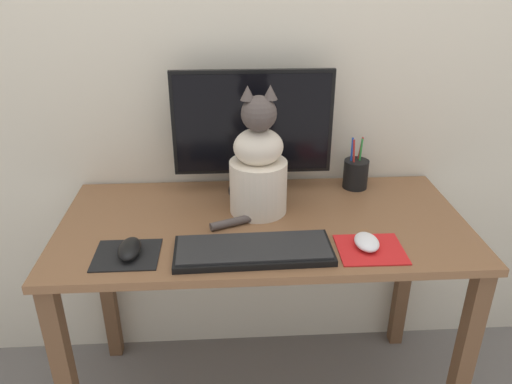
{
  "coord_description": "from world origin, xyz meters",
  "views": [
    {
      "loc": [
        -0.1,
        -1.35,
        1.51
      ],
      "look_at": [
        -0.03,
        -0.06,
        0.88
      ],
      "focal_mm": 35.0,
      "sensor_mm": 36.0,
      "label": 1
    }
  ],
  "objects_px": {
    "monitor": "(253,129)",
    "keyboard": "(253,250)",
    "computer_mouse_left": "(130,249)",
    "computer_mouse_right": "(367,242)",
    "cat": "(258,167)",
    "pen_cup": "(356,173)"
  },
  "relations": [
    {
      "from": "monitor",
      "to": "keyboard",
      "type": "bearing_deg",
      "value": -92.89
    },
    {
      "from": "monitor",
      "to": "cat",
      "type": "distance_m",
      "value": 0.16
    },
    {
      "from": "monitor",
      "to": "computer_mouse_right",
      "type": "xyz_separation_m",
      "value": [
        0.3,
        -0.38,
        -0.21
      ]
    },
    {
      "from": "computer_mouse_left",
      "to": "computer_mouse_right",
      "type": "xyz_separation_m",
      "value": [
        0.66,
        0.0,
        -0.0
      ]
    },
    {
      "from": "keyboard",
      "to": "computer_mouse_right",
      "type": "xyz_separation_m",
      "value": [
        0.32,
        0.01,
        0.01
      ]
    },
    {
      "from": "cat",
      "to": "pen_cup",
      "type": "bearing_deg",
      "value": 21.82
    },
    {
      "from": "computer_mouse_right",
      "to": "cat",
      "type": "relative_size",
      "value": 0.24
    },
    {
      "from": "monitor",
      "to": "computer_mouse_left",
      "type": "bearing_deg",
      "value": -133.06
    },
    {
      "from": "pen_cup",
      "to": "cat",
      "type": "bearing_deg",
      "value": -155.71
    },
    {
      "from": "keyboard",
      "to": "pen_cup",
      "type": "distance_m",
      "value": 0.56
    },
    {
      "from": "computer_mouse_right",
      "to": "pen_cup",
      "type": "relative_size",
      "value": 0.55
    },
    {
      "from": "keyboard",
      "to": "computer_mouse_left",
      "type": "relative_size",
      "value": 3.88
    },
    {
      "from": "computer_mouse_left",
      "to": "pen_cup",
      "type": "xyz_separation_m",
      "value": [
        0.72,
        0.4,
        0.03
      ]
    },
    {
      "from": "keyboard",
      "to": "computer_mouse_left",
      "type": "bearing_deg",
      "value": 177.15
    },
    {
      "from": "computer_mouse_left",
      "to": "computer_mouse_right",
      "type": "height_order",
      "value": "computer_mouse_left"
    },
    {
      "from": "pen_cup",
      "to": "monitor",
      "type": "bearing_deg",
      "value": -177.17
    },
    {
      "from": "monitor",
      "to": "computer_mouse_left",
      "type": "distance_m",
      "value": 0.56
    },
    {
      "from": "keyboard",
      "to": "pen_cup",
      "type": "height_order",
      "value": "pen_cup"
    },
    {
      "from": "cat",
      "to": "pen_cup",
      "type": "xyz_separation_m",
      "value": [
        0.35,
        0.16,
        -0.1
      ]
    },
    {
      "from": "monitor",
      "to": "pen_cup",
      "type": "distance_m",
      "value": 0.4
    },
    {
      "from": "monitor",
      "to": "keyboard",
      "type": "xyz_separation_m",
      "value": [
        -0.02,
        -0.39,
        -0.22
      ]
    },
    {
      "from": "monitor",
      "to": "cat",
      "type": "relative_size",
      "value": 1.28
    }
  ]
}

